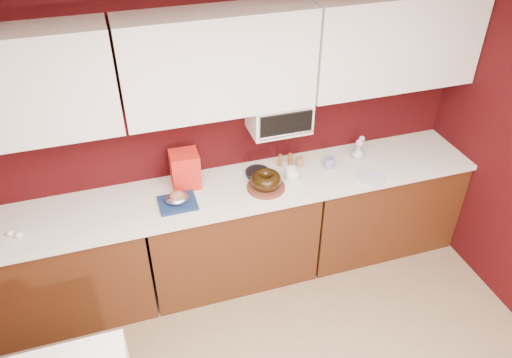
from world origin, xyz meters
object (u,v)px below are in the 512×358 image
(coffee_mug, at_px, (292,173))
(toaster_oven, at_px, (279,115))
(flower_vase, at_px, (358,152))
(blue_jar, at_px, (329,163))
(pandoro_box, at_px, (185,169))
(bundt_cake, at_px, (266,180))
(foil_ham_nest, at_px, (177,198))

(coffee_mug, bearing_deg, toaster_oven, 105.77)
(flower_vase, bearing_deg, blue_jar, -167.89)
(pandoro_box, relative_size, blue_jar, 3.06)
(toaster_oven, relative_size, bundt_cake, 1.94)
(bundt_cake, xyz_separation_m, coffee_mug, (0.23, 0.06, -0.03))
(bundt_cake, distance_m, pandoro_box, 0.61)
(toaster_oven, relative_size, flower_vase, 3.61)
(bundt_cake, relative_size, foil_ham_nest, 1.37)
(toaster_oven, distance_m, flower_vase, 0.80)
(toaster_oven, height_order, coffee_mug, toaster_oven)
(coffee_mug, bearing_deg, foil_ham_nest, -177.12)
(bundt_cake, bearing_deg, flower_vase, 11.28)
(foil_ham_nest, relative_size, flower_vase, 1.35)
(foil_ham_nest, height_order, flower_vase, flower_vase)
(toaster_oven, relative_size, coffee_mug, 4.14)
(toaster_oven, height_order, flower_vase, toaster_oven)
(bundt_cake, xyz_separation_m, pandoro_box, (-0.57, 0.23, 0.06))
(foil_ham_nest, bearing_deg, coffee_mug, 2.88)
(toaster_oven, height_order, bundt_cake, toaster_oven)
(foil_ham_nest, distance_m, blue_jar, 1.25)
(foil_ham_nest, xyz_separation_m, flower_vase, (1.53, 0.16, 0.01))
(flower_vase, bearing_deg, coffee_mug, -169.76)
(coffee_mug, distance_m, flower_vase, 0.64)
(foil_ham_nest, xyz_separation_m, pandoro_box, (0.11, 0.22, 0.09))
(pandoro_box, bearing_deg, foil_ham_nest, -115.32)
(toaster_oven, bearing_deg, foil_ham_nest, -164.67)
(blue_jar, relative_size, flower_vase, 0.75)
(pandoro_box, xyz_separation_m, blue_jar, (1.14, -0.12, -0.10))
(bundt_cake, height_order, foil_ham_nest, bundt_cake)
(flower_vase, bearing_deg, toaster_oven, 173.69)
(coffee_mug, bearing_deg, bundt_cake, -165.95)
(pandoro_box, bearing_deg, coffee_mug, -10.81)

